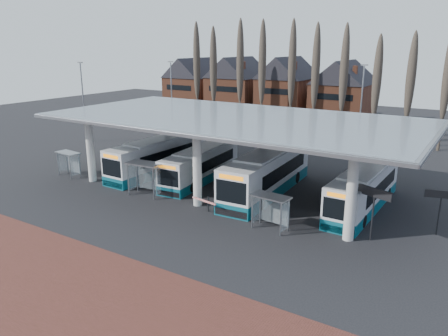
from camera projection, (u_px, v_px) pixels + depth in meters
The scene contains 18 objects.
ground at pixel (178, 215), 32.58m from camera, with size 140.00×140.00×0.00m, color black.
brick_strip at pixel (37, 288), 22.79m from camera, with size 70.00×10.00×0.03m, color #592A23.
station_canopy at pixel (234, 124), 37.55m from camera, with size 32.00×16.00×6.34m.
poplar_row at pixel (332, 72), 57.10m from camera, with size 45.10×1.10×14.50m.
townhouse_row at pixel (262, 83), 74.88m from camera, with size 36.80×10.30×12.25m.
lamp_post_a at pixel (172, 98), 58.25m from camera, with size 0.80×0.16×10.17m.
lamp_post_b at pixel (361, 108), 49.27m from camera, with size 0.80×0.16×10.17m.
lamp_post_d at pixel (83, 101), 55.81m from camera, with size 0.80×0.16×10.17m.
bus_0 at pixel (159, 156), 43.14m from camera, with size 2.90×12.32×3.41m.
bus_1 at pixel (201, 165), 40.71m from camera, with size 3.37×11.23×3.07m.
bus_2 at pixel (268, 173), 37.12m from camera, with size 3.55×13.32×3.66m.
bus_3 at pixel (364, 190), 33.55m from camera, with size 2.69×11.63×3.22m.
shelter_0 at pixel (69, 158), 42.00m from camera, with size 2.64×1.54×2.33m.
shelter_1 at pixel (146, 171), 36.49m from camera, with size 3.15×1.77×2.82m.
shelter_2 at pixel (271, 204), 29.69m from camera, with size 2.75×1.55×2.45m.
info_sign_0 at pixel (374, 197), 27.59m from camera, with size 2.29×0.94×3.56m.
info_sign_1 at pixel (441, 198), 28.54m from camera, with size 2.05×0.66×3.11m.
barrier at pixel (205, 202), 32.67m from camera, with size 2.39×0.87×1.21m.
Camera 1 is at (19.00, -23.95, 12.28)m, focal length 35.00 mm.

